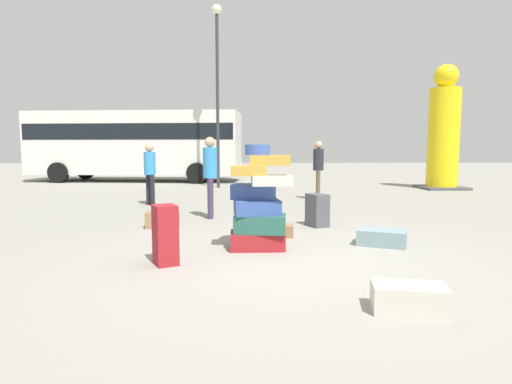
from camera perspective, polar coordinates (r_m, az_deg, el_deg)
The scene contains 14 objects.
ground_plane at distance 5.67m, azimuth 4.02°, elevation -9.00°, with size 80.00×80.00×0.00m, color gray.
suitcase_tower at distance 6.00m, azimuth 0.40°, elevation -2.08°, with size 0.89×0.70×1.53m.
suitcase_brown_right_side at distance 7.95m, azimuth -12.80°, elevation -3.74°, with size 0.61×0.33×0.29m, color olive.
suitcase_cream_foreground_near at distance 4.06m, azimuth 20.41°, elevation -13.63°, with size 0.64×0.34×0.25m, color beige.
suitcase_maroon_left_side at distance 5.37m, azimuth -12.44°, elevation -5.81°, with size 0.27×0.33×0.76m, color maroon.
suitcase_charcoal_upright_blue at distance 7.92m, azimuth 8.47°, elevation -2.50°, with size 0.30×0.42×0.62m, color #4C4C51.
suitcase_slate_white_trunk at distance 6.60m, azimuth 16.99°, elevation -6.05°, with size 0.71×0.41×0.24m, color gray.
suitcase_brown_foreground_far at distance 6.98m, azimuth 2.21°, elevation -5.32°, with size 0.73×0.32×0.20m, color olive.
person_bearded_onlooker at distance 12.06m, azimuth 8.62°, elevation 3.73°, with size 0.30×0.34×1.70m.
person_tourist_with_camera at distance 8.76m, azimuth -6.36°, elevation 3.06°, with size 0.30×0.34×1.72m.
person_passerby_in_red at distance 11.13m, azimuth -14.48°, elevation 3.16°, with size 0.30×0.30×1.62m.
yellow_dummy_statue at distance 16.82m, azimuth 24.52°, elevation 7.31°, with size 1.55×1.55×4.55m.
parked_bus at distance 19.94m, azimuth -16.24°, elevation 6.73°, with size 9.73×3.48×3.15m.
lamp_post at distance 16.18m, azimuth -5.37°, elevation 16.24°, with size 0.36×0.36×6.81m.
Camera 1 is at (-0.57, -5.45, 1.45)m, focal length 28.91 mm.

